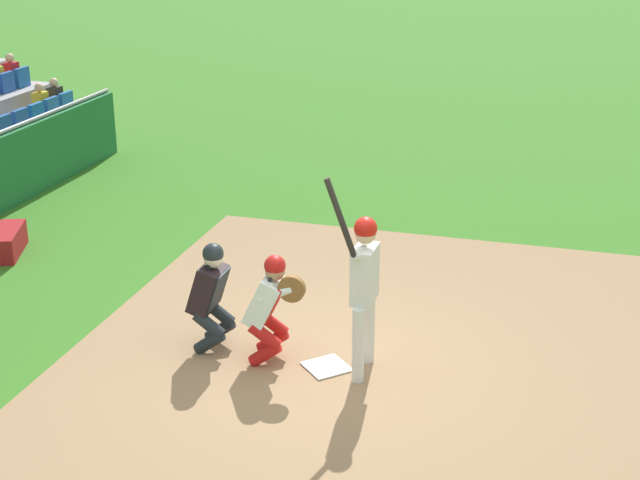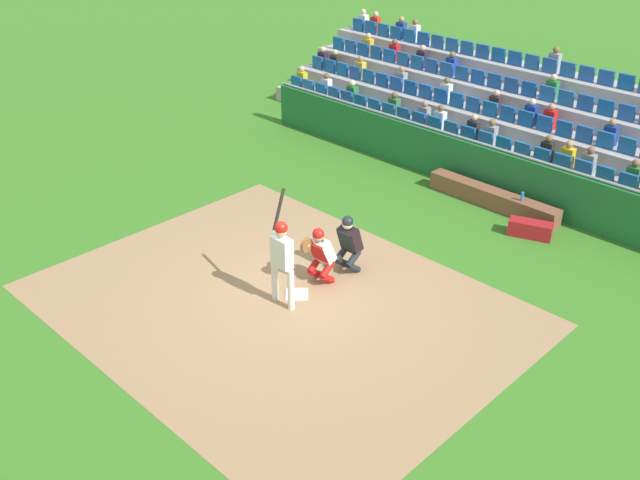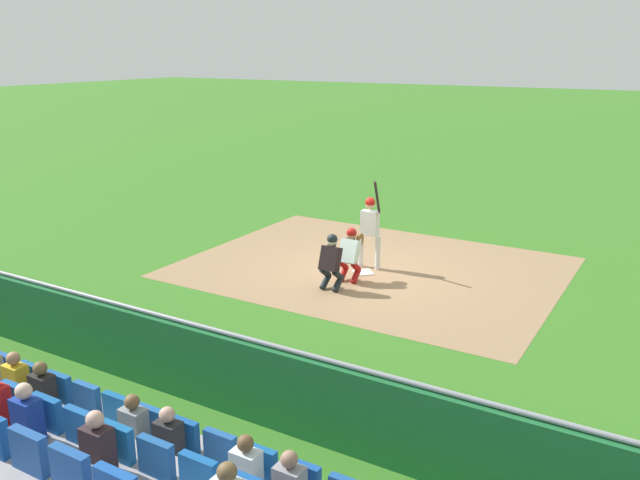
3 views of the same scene
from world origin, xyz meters
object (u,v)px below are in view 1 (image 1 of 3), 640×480
home_plate_umpire (211,291)px  equipment_duffel_bag (8,242)px  home_plate_marker (327,367)px  batter_at_plate (364,278)px  catcher_crouching (270,302)px

home_plate_umpire → equipment_duffel_bag: home_plate_umpire is taller
home_plate_marker → home_plate_umpire: size_ratio=0.34×
batter_at_plate → home_plate_umpire: batter_at_plate is taller
home_plate_marker → batter_at_plate: size_ratio=0.19×
home_plate_marker → catcher_crouching: catcher_crouching is taller
home_plate_marker → equipment_duffel_bag: equipment_duffel_bag is taller
batter_at_plate → catcher_crouching: size_ratio=1.77×
home_plate_umpire → home_plate_marker: bearing=85.8°
home_plate_marker → home_plate_umpire: (-0.10, -1.38, 0.69)m
equipment_duffel_bag → home_plate_marker: bearing=48.5°
home_plate_marker → batter_at_plate: 1.17m
batter_at_plate → equipment_duffel_bag: batter_at_plate is taller
catcher_crouching → home_plate_umpire: (-0.10, -0.74, -0.00)m
home_plate_marker → equipment_duffel_bag: (-2.01, -5.36, 0.17)m
home_plate_marker → equipment_duffel_bag: bearing=-110.5°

